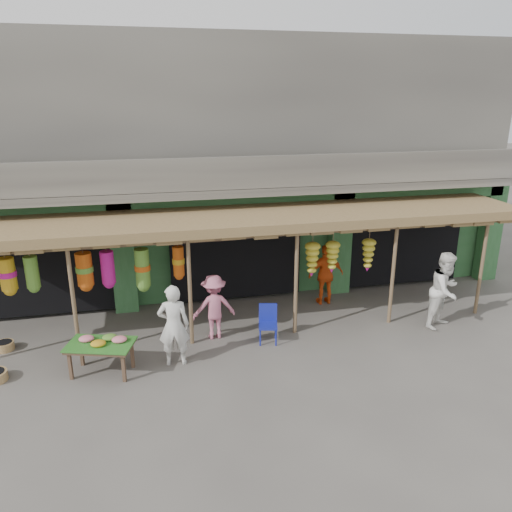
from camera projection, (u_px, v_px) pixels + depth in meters
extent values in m
plane|color=#514C47|center=(253.00, 333.00, 12.15)|extent=(80.00, 80.00, 0.00)
cube|color=gray|center=(217.00, 112.00, 15.22)|extent=(16.00, 6.00, 4.00)
cube|color=#2D6033|center=(219.00, 222.00, 16.45)|extent=(16.00, 5.70, 3.00)
cube|color=gray|center=(239.00, 190.00, 12.68)|extent=(16.00, 0.90, 0.22)
cube|color=gray|center=(242.00, 173.00, 12.16)|extent=(16.00, 0.10, 0.80)
cube|color=#2D6033|center=(236.00, 201.00, 13.16)|extent=(16.00, 0.35, 0.35)
cube|color=yellow|center=(34.00, 215.00, 12.06)|extent=(1.70, 0.06, 0.55)
cube|color=#B21414|center=(33.00, 215.00, 12.02)|extent=(1.30, 0.02, 0.30)
cube|color=black|center=(48.00, 257.00, 13.45)|extent=(3.60, 2.00, 2.50)
cube|color=black|center=(231.00, 245.00, 14.51)|extent=(3.60, 2.00, 2.50)
cube|color=black|center=(388.00, 234.00, 15.57)|extent=(3.60, 2.00, 2.50)
cube|color=#2D6033|center=(123.00, 257.00, 12.95)|extent=(0.60, 0.35, 3.00)
cube|color=#2D6033|center=(340.00, 242.00, 14.22)|extent=(0.60, 0.35, 3.00)
cube|color=#2D6033|center=(490.00, 232.00, 15.26)|extent=(0.60, 0.35, 3.00)
cylinder|color=brown|center=(74.00, 301.00, 10.71)|extent=(0.09, 0.09, 2.60)
cylinder|color=brown|center=(190.00, 291.00, 11.25)|extent=(0.09, 0.09, 2.60)
cylinder|color=brown|center=(296.00, 282.00, 11.78)|extent=(0.09, 0.09, 2.60)
cylinder|color=brown|center=(393.00, 274.00, 12.31)|extent=(0.09, 0.09, 2.60)
cylinder|color=brown|center=(482.00, 267.00, 12.84)|extent=(0.09, 0.09, 2.60)
cylinder|color=brown|center=(244.00, 237.00, 11.14)|extent=(12.90, 0.08, 0.08)
cylinder|color=brown|center=(118.00, 246.00, 10.97)|extent=(5.50, 0.06, 0.06)
cube|color=brown|center=(245.00, 217.00, 12.15)|extent=(14.00, 2.70, 0.22)
cube|color=#4F3929|center=(70.00, 366.00, 10.09)|extent=(0.08, 0.08, 0.59)
cube|color=#4F3929|center=(124.00, 369.00, 10.01)|extent=(0.08, 0.08, 0.59)
cube|color=#4F3929|center=(82.00, 353.00, 10.62)|extent=(0.08, 0.08, 0.59)
cube|color=#4F3929|center=(132.00, 355.00, 10.54)|extent=(0.08, 0.08, 0.59)
cube|color=#4F3929|center=(100.00, 346.00, 10.21)|extent=(1.45, 1.09, 0.06)
cube|color=#26661E|center=(100.00, 344.00, 10.20)|extent=(1.51, 1.15, 0.03)
ellipsoid|color=pink|center=(86.00, 339.00, 10.29)|extent=(0.31, 0.26, 0.13)
ellipsoid|color=gold|center=(98.00, 343.00, 10.09)|extent=(0.31, 0.26, 0.13)
ellipsoid|color=pink|center=(119.00, 339.00, 10.25)|extent=(0.31, 0.26, 0.13)
ellipsoid|color=#5F9732|center=(110.00, 337.00, 10.34)|extent=(0.31, 0.26, 0.13)
cylinder|color=navy|center=(260.00, 338.00, 11.47)|extent=(0.04, 0.04, 0.40)
cylinder|color=navy|center=(276.00, 338.00, 11.46)|extent=(0.04, 0.04, 0.40)
cylinder|color=navy|center=(260.00, 331.00, 11.81)|extent=(0.04, 0.04, 0.40)
cylinder|color=navy|center=(275.00, 331.00, 11.81)|extent=(0.04, 0.04, 0.40)
cube|color=navy|center=(268.00, 326.00, 11.57)|extent=(0.51, 0.51, 0.05)
cube|color=navy|center=(268.00, 312.00, 11.68)|extent=(0.42, 0.14, 0.45)
cylinder|color=olive|center=(5.00, 346.00, 11.31)|extent=(0.46, 0.46, 0.19)
imported|color=silver|center=(174.00, 325.00, 10.49)|extent=(0.70, 0.50, 1.81)
imported|color=white|center=(445.00, 290.00, 12.21)|extent=(1.17, 1.10, 1.92)
imported|color=#E35015|center=(326.00, 275.00, 13.61)|extent=(0.99, 0.41, 1.68)
imported|color=#CC6C87|center=(214.00, 307.00, 11.70)|extent=(1.05, 0.64, 1.57)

